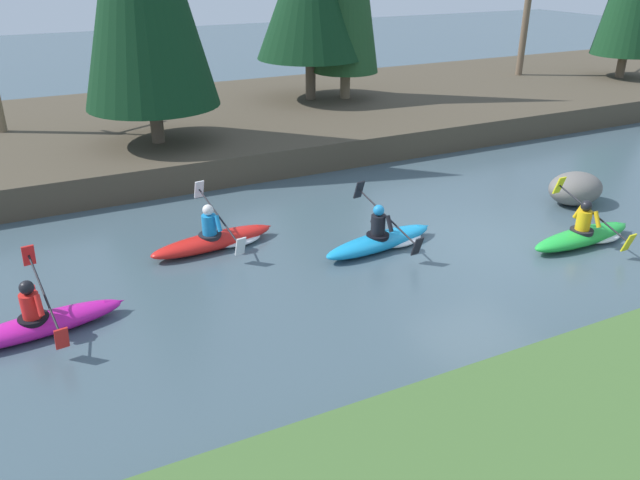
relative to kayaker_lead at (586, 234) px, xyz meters
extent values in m
plane|color=#425660|center=(-1.96, 0.91, -0.20)|extent=(90.00, 90.00, 0.00)
cube|color=#4C4233|center=(-1.96, 11.81, 0.20)|extent=(44.00, 10.30, 0.80)
cylinder|color=brown|center=(-6.99, 9.02, 1.13)|extent=(0.36, 0.36, 1.04)
cylinder|color=brown|center=(-0.69, 12.27, 1.33)|extent=(0.36, 0.36, 1.45)
cylinder|color=#7A664C|center=(0.51, 11.86, 1.08)|extent=(0.36, 0.36, 0.95)
cylinder|color=brown|center=(13.02, 10.32, 1.08)|extent=(0.36, 0.36, 0.94)
cylinder|color=brown|center=(9.57, 12.69, 3.18)|extent=(0.28, 0.28, 5.14)
ellipsoid|color=green|center=(-0.12, 0.00, -0.03)|extent=(2.72, 0.71, 0.34)
cone|color=green|center=(1.12, 0.04, -0.01)|extent=(0.36, 0.21, 0.20)
cylinder|color=black|center=(-0.17, -0.01, 0.12)|extent=(0.50, 0.50, 0.08)
cylinder|color=yellow|center=(-0.17, -0.01, 0.37)|extent=(0.31, 0.31, 0.42)
sphere|color=black|center=(-0.17, -0.01, 0.69)|extent=(0.24, 0.24, 0.23)
cylinder|color=yellow|center=(-0.08, 0.24, 0.45)|extent=(0.10, 0.23, 0.35)
cylinder|color=yellow|center=(-0.06, -0.24, 0.45)|extent=(0.10, 0.23, 0.35)
cylinder|color=black|center=(0.06, 0.00, 0.49)|extent=(0.11, 1.91, 0.65)
cube|color=yellow|center=(0.03, 0.95, 0.80)|extent=(0.21, 0.17, 0.41)
cube|color=yellow|center=(0.10, -0.95, 0.18)|extent=(0.21, 0.17, 0.41)
ellipsoid|color=white|center=(0.43, 0.02, -0.11)|extent=(1.13, 0.74, 0.18)
ellipsoid|color=#1993D6|center=(-4.13, 1.70, -0.03)|extent=(2.76, 0.99, 0.34)
cone|color=#1993D6|center=(-2.90, 1.88, -0.01)|extent=(0.38, 0.25, 0.20)
cylinder|color=black|center=(-4.18, 1.69, 0.12)|extent=(0.55, 0.55, 0.08)
cylinder|color=black|center=(-4.18, 1.69, 0.37)|extent=(0.34, 0.34, 0.42)
sphere|color=#1E89D1|center=(-4.18, 1.69, 0.69)|extent=(0.26, 0.26, 0.23)
cylinder|color=black|center=(-4.11, 1.94, 0.45)|extent=(0.12, 0.24, 0.35)
cylinder|color=black|center=(-4.04, 1.47, 0.45)|extent=(0.12, 0.24, 0.35)
cylinder|color=black|center=(-3.95, 1.72, 0.49)|extent=(0.32, 1.90, 0.65)
cube|color=black|center=(-4.09, 2.66, 0.80)|extent=(0.22, 0.19, 0.41)
cube|color=black|center=(-3.81, 0.78, 0.18)|extent=(0.22, 0.19, 0.41)
ellipsoid|color=white|center=(-3.58, 1.78, -0.11)|extent=(1.19, 0.85, 0.18)
ellipsoid|color=red|center=(-7.26, 3.25, -0.03)|extent=(2.75, 0.94, 0.34)
cone|color=red|center=(-6.03, 3.41, -0.01)|extent=(0.37, 0.24, 0.20)
cylinder|color=black|center=(-7.31, 3.25, 0.12)|extent=(0.54, 0.54, 0.08)
cylinder|color=#1984CC|center=(-7.31, 3.25, 0.37)|extent=(0.34, 0.34, 0.42)
sphere|color=white|center=(-7.31, 3.25, 0.69)|extent=(0.26, 0.26, 0.23)
cylinder|color=#1984CC|center=(-7.24, 3.50, 0.45)|extent=(0.12, 0.23, 0.35)
cylinder|color=#1984CC|center=(-7.18, 3.02, 0.45)|extent=(0.12, 0.23, 0.35)
cylinder|color=black|center=(-7.08, 3.28, 0.49)|extent=(0.28, 1.90, 0.65)
cube|color=white|center=(-7.20, 4.22, 0.80)|extent=(0.22, 0.18, 0.41)
cube|color=white|center=(-6.96, 2.33, 0.18)|extent=(0.22, 0.18, 0.41)
ellipsoid|color=white|center=(-6.71, 3.32, -0.11)|extent=(1.18, 0.83, 0.18)
ellipsoid|color=#C61999|center=(-10.78, 1.37, -0.03)|extent=(2.75, 0.94, 0.34)
cone|color=#C61999|center=(-9.55, 1.53, -0.01)|extent=(0.37, 0.24, 0.20)
cylinder|color=black|center=(-10.83, 1.36, 0.12)|extent=(0.54, 0.54, 0.08)
cylinder|color=red|center=(-10.83, 1.36, 0.37)|extent=(0.34, 0.34, 0.42)
sphere|color=black|center=(-10.83, 1.36, 0.69)|extent=(0.26, 0.26, 0.23)
cylinder|color=red|center=(-10.76, 1.61, 0.45)|extent=(0.12, 0.23, 0.35)
cylinder|color=red|center=(-10.70, 1.14, 0.45)|extent=(0.12, 0.23, 0.35)
cylinder|color=black|center=(-10.60, 1.39, 0.49)|extent=(0.28, 1.90, 0.65)
cube|color=red|center=(-10.72, 2.34, 0.80)|extent=(0.22, 0.18, 0.41)
cube|color=red|center=(-10.48, 0.45, 0.18)|extent=(0.22, 0.18, 0.41)
ellipsoid|color=slate|center=(1.56, 1.81, 0.20)|extent=(1.41, 1.10, 0.80)
camera|label=1|loc=(-10.47, -8.37, 5.49)|focal=35.00mm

